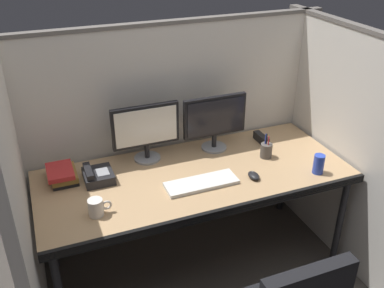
{
  "coord_description": "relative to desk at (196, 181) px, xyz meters",
  "views": [
    {
      "loc": [
        -0.84,
        -1.77,
        2.15
      ],
      "look_at": [
        0.0,
        0.35,
        0.92
      ],
      "focal_mm": 40.31,
      "sensor_mm": 36.0,
      "label": 1
    }
  ],
  "objects": [
    {
      "name": "book_stack",
      "position": [
        -0.76,
        0.23,
        0.09
      ],
      "size": [
        0.17,
        0.22,
        0.08
      ],
      "color": "black",
      "rests_on": "desk"
    },
    {
      "name": "pen_cup",
      "position": [
        0.51,
        0.03,
        0.1
      ],
      "size": [
        0.08,
        0.08,
        0.17
      ],
      "color": "#4C4742",
      "rests_on": "desk"
    },
    {
      "name": "cubicle_partition_rear",
      "position": [
        0.0,
        0.46,
        0.1
      ],
      "size": [
        2.21,
        0.06,
        1.57
      ],
      "color": "beige",
      "rests_on": "ground"
    },
    {
      "name": "red_stapler",
      "position": [
        0.58,
        0.23,
        0.08
      ],
      "size": [
        0.04,
        0.15,
        0.06
      ],
      "primitive_type": "cube",
      "color": "black",
      "rests_on": "desk"
    },
    {
      "name": "monitor_left",
      "position": [
        -0.22,
        0.29,
        0.27
      ],
      "size": [
        0.43,
        0.17,
        0.37
      ],
      "color": "gray",
      "rests_on": "desk"
    },
    {
      "name": "monitor_right",
      "position": [
        0.24,
        0.26,
        0.27
      ],
      "size": [
        0.43,
        0.17,
        0.37
      ],
      "color": "gray",
      "rests_on": "desk"
    },
    {
      "name": "soda_can",
      "position": [
        0.7,
        -0.25,
        0.11
      ],
      "size": [
        0.07,
        0.07,
        0.12
      ],
      "primitive_type": "cylinder",
      "color": "#263FB2",
      "rests_on": "desk"
    },
    {
      "name": "keyboard_main",
      "position": [
        -0.01,
        -0.12,
        0.06
      ],
      "size": [
        0.43,
        0.15,
        0.02
      ],
      "primitive_type": "cube",
      "color": "silver",
      "rests_on": "desk"
    },
    {
      "name": "desk_phone",
      "position": [
        -0.57,
        0.16,
        0.08
      ],
      "size": [
        0.17,
        0.19,
        0.09
      ],
      "color": "black",
      "rests_on": "desk"
    },
    {
      "name": "cubicle_partition_left",
      "position": [
        -0.99,
        -0.09,
        0.1
      ],
      "size": [
        0.06,
        1.41,
        1.57
      ],
      "color": "beige",
      "rests_on": "ground"
    },
    {
      "name": "cubicle_partition_right",
      "position": [
        0.99,
        -0.09,
        0.1
      ],
      "size": [
        0.06,
        1.41,
        1.57
      ],
      "color": "beige",
      "rests_on": "ground"
    },
    {
      "name": "computer_mouse",
      "position": [
        0.31,
        -0.17,
        0.07
      ],
      "size": [
        0.06,
        0.1,
        0.04
      ],
      "color": "black",
      "rests_on": "desk"
    },
    {
      "name": "coffee_mug",
      "position": [
        -0.63,
        -0.18,
        0.1
      ],
      "size": [
        0.13,
        0.08,
        0.09
      ],
      "color": "silver",
      "rests_on": "desk"
    },
    {
      "name": "desk",
      "position": [
        0.0,
        0.0,
        0.0
      ],
      "size": [
        1.9,
        0.8,
        0.74
      ],
      "color": "tan",
      "rests_on": "ground"
    }
  ]
}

